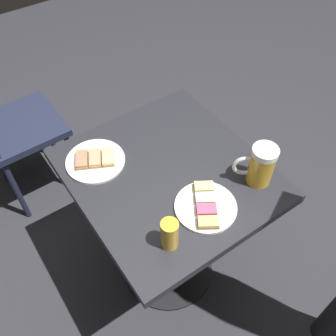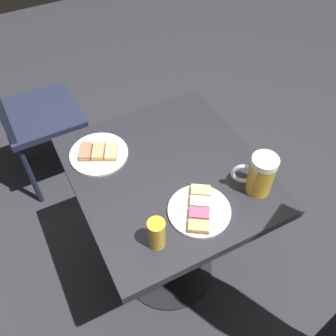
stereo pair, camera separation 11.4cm
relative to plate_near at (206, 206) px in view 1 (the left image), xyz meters
name	(u,v)px [view 1 (the left image)]	position (x,y,z in m)	size (l,w,h in m)	color
ground_plane	(168,267)	(-0.20, -0.01, -0.76)	(6.00, 6.00, 0.00)	#28282D
cafe_table	(168,202)	(-0.20, -0.01, -0.20)	(0.70, 0.64, 0.75)	black
plate_near	(206,206)	(0.00, 0.00, 0.00)	(0.20, 0.20, 0.03)	white
plate_far	(95,160)	(-0.38, -0.20, 0.00)	(0.21, 0.21, 0.03)	white
beer_mug	(260,165)	(0.01, 0.22, 0.07)	(0.11, 0.13, 0.15)	gold
beer_glass_small	(170,234)	(0.04, -0.17, 0.05)	(0.05, 0.05, 0.11)	gold
cafe_chair	(5,124)	(-1.05, -0.38, -0.24)	(0.39, 0.39, 0.88)	#1E2338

